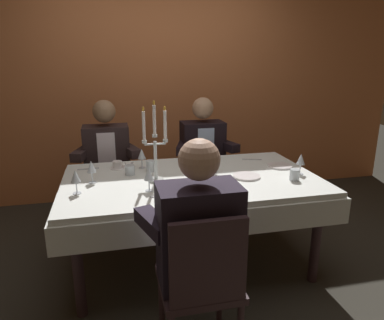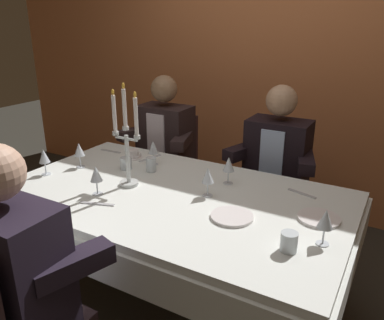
{
  "view_description": "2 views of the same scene",
  "coord_description": "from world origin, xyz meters",
  "px_view_note": "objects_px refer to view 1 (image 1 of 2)",
  "views": [
    {
      "loc": [
        -0.57,
        -2.5,
        1.61
      ],
      "look_at": [
        0.03,
        0.13,
        0.84
      ],
      "focal_mm": 33.42,
      "sensor_mm": 36.0,
      "label": 1
    },
    {
      "loc": [
        1.06,
        -1.62,
        1.64
      ],
      "look_at": [
        0.09,
        0.07,
        0.93
      ],
      "focal_mm": 35.98,
      "sensor_mm": 36.0,
      "label": 2
    }
  ],
  "objects_px": {
    "water_tumbler_1": "(295,175)",
    "water_tumbler_2": "(150,166)",
    "wine_glass_4": "(213,159)",
    "seated_diner_2": "(202,148)",
    "dinner_plate_0": "(280,166)",
    "water_tumbler_0": "(130,170)",
    "dinner_plate_1": "(246,176)",
    "wine_glass_0": "(91,167)",
    "wine_glass_3": "(76,177)",
    "wine_glass_6": "(149,175)",
    "seated_diner_1": "(199,234)",
    "wine_glass_2": "(301,160)",
    "dining_table": "(192,192)",
    "wine_glass_5": "(142,155)",
    "candelabra": "(155,149)",
    "seated_diner_0": "(107,153)",
    "wine_glass_1": "(209,152)",
    "coffee_cup_0": "(118,165)"
  },
  "relations": [
    {
      "from": "water_tumbler_1",
      "to": "water_tumbler_2",
      "type": "bearing_deg",
      "value": 156.11
    },
    {
      "from": "wine_glass_4",
      "to": "seated_diner_2",
      "type": "bearing_deg",
      "value": 81.31
    },
    {
      "from": "dinner_plate_0",
      "to": "water_tumbler_0",
      "type": "xyz_separation_m",
      "value": [
        -1.23,
        0.07,
        0.03
      ]
    },
    {
      "from": "dinner_plate_1",
      "to": "wine_glass_0",
      "type": "xyz_separation_m",
      "value": [
        -1.13,
        0.14,
        0.11
      ]
    },
    {
      "from": "wine_glass_4",
      "to": "water_tumbler_0",
      "type": "height_order",
      "value": "wine_glass_4"
    },
    {
      "from": "wine_glass_3",
      "to": "water_tumbler_0",
      "type": "bearing_deg",
      "value": 40.97
    },
    {
      "from": "dinner_plate_0",
      "to": "wine_glass_3",
      "type": "bearing_deg",
      "value": -170.97
    },
    {
      "from": "wine_glass_6",
      "to": "wine_glass_0",
      "type": "bearing_deg",
      "value": 146.11
    },
    {
      "from": "water_tumbler_2",
      "to": "seated_diner_1",
      "type": "xyz_separation_m",
      "value": [
        0.12,
        -1.1,
        -0.05
      ]
    },
    {
      "from": "seated_diner_2",
      "to": "wine_glass_2",
      "type": "bearing_deg",
      "value": -62.48
    },
    {
      "from": "wine_glass_6",
      "to": "seated_diner_1",
      "type": "xyz_separation_m",
      "value": [
        0.18,
        -0.67,
        -0.12
      ]
    },
    {
      "from": "wine_glass_4",
      "to": "water_tumbler_2",
      "type": "distance_m",
      "value": 0.5
    },
    {
      "from": "wine_glass_2",
      "to": "wine_glass_3",
      "type": "bearing_deg",
      "value": -178.6
    },
    {
      "from": "wine_glass_3",
      "to": "water_tumbler_1",
      "type": "bearing_deg",
      "value": -3.02
    },
    {
      "from": "dining_table",
      "to": "seated_diner_1",
      "type": "bearing_deg",
      "value": -100.53
    },
    {
      "from": "wine_glass_0",
      "to": "wine_glass_6",
      "type": "xyz_separation_m",
      "value": [
        0.38,
        -0.26,
        0.0
      ]
    },
    {
      "from": "wine_glass_4",
      "to": "seated_diner_2",
      "type": "distance_m",
      "value": 0.84
    },
    {
      "from": "wine_glass_5",
      "to": "seated_diner_2",
      "type": "bearing_deg",
      "value": 40.85
    },
    {
      "from": "candelabra",
      "to": "seated_diner_0",
      "type": "xyz_separation_m",
      "value": [
        -0.35,
        0.92,
        -0.25
      ]
    },
    {
      "from": "wine_glass_4",
      "to": "seated_diner_1",
      "type": "relative_size",
      "value": 0.13
    },
    {
      "from": "wine_glass_5",
      "to": "water_tumbler_0",
      "type": "distance_m",
      "value": 0.2
    },
    {
      "from": "dinner_plate_1",
      "to": "seated_diner_0",
      "type": "height_order",
      "value": "seated_diner_0"
    },
    {
      "from": "water_tumbler_0",
      "to": "water_tumbler_1",
      "type": "bearing_deg",
      "value": -18.9
    },
    {
      "from": "wine_glass_1",
      "to": "wine_glass_6",
      "type": "height_order",
      "value": "same"
    },
    {
      "from": "wine_glass_5",
      "to": "seated_diner_1",
      "type": "bearing_deg",
      "value": -81.55
    },
    {
      "from": "wine_glass_2",
      "to": "water_tumbler_1",
      "type": "xyz_separation_m",
      "value": [
        -0.11,
        -0.12,
        -0.07
      ]
    },
    {
      "from": "wine_glass_1",
      "to": "wine_glass_5",
      "type": "xyz_separation_m",
      "value": [
        -0.56,
        0.04,
        0.0
      ]
    },
    {
      "from": "dining_table",
      "to": "wine_glass_6",
      "type": "relative_size",
      "value": 11.83
    },
    {
      "from": "seated_diner_1",
      "to": "wine_glass_5",
      "type": "bearing_deg",
      "value": 98.45
    },
    {
      "from": "dinner_plate_0",
      "to": "seated_diner_0",
      "type": "bearing_deg",
      "value": 150.58
    },
    {
      "from": "candelabra",
      "to": "water_tumbler_1",
      "type": "bearing_deg",
      "value": -11.82
    },
    {
      "from": "wine_glass_4",
      "to": "wine_glass_6",
      "type": "bearing_deg",
      "value": -152.3
    },
    {
      "from": "dinner_plate_1",
      "to": "wine_glass_0",
      "type": "height_order",
      "value": "wine_glass_0"
    },
    {
      "from": "dining_table",
      "to": "coffee_cup_0",
      "type": "bearing_deg",
      "value": 146.72
    },
    {
      "from": "wine_glass_2",
      "to": "water_tumbler_1",
      "type": "relative_size",
      "value": 1.95
    },
    {
      "from": "candelabra",
      "to": "dinner_plate_1",
      "type": "xyz_separation_m",
      "value": [
        0.68,
        -0.06,
        -0.23
      ]
    },
    {
      "from": "candelabra",
      "to": "wine_glass_2",
      "type": "relative_size",
      "value": 3.59
    },
    {
      "from": "dining_table",
      "to": "wine_glass_2",
      "type": "relative_size",
      "value": 11.83
    },
    {
      "from": "wine_glass_2",
      "to": "wine_glass_6",
      "type": "bearing_deg",
      "value": -175.23
    },
    {
      "from": "wine_glass_3",
      "to": "seated_diner_0",
      "type": "bearing_deg",
      "value": 79.37
    },
    {
      "from": "dining_table",
      "to": "wine_glass_2",
      "type": "xyz_separation_m",
      "value": [
        0.84,
        -0.12,
        0.23
      ]
    },
    {
      "from": "seated_diner_1",
      "to": "water_tumbler_0",
      "type": "bearing_deg",
      "value": 105.26
    },
    {
      "from": "coffee_cup_0",
      "to": "water_tumbler_1",
      "type": "bearing_deg",
      "value": -25.11
    },
    {
      "from": "dinner_plate_1",
      "to": "wine_glass_4",
      "type": "bearing_deg",
      "value": 143.64
    },
    {
      "from": "wine_glass_0",
      "to": "seated_diner_0",
      "type": "distance_m",
      "value": 0.86
    },
    {
      "from": "wine_glass_2",
      "to": "seated_diner_0",
      "type": "relative_size",
      "value": 0.13
    },
    {
      "from": "water_tumbler_1",
      "to": "seated_diner_2",
      "type": "relative_size",
      "value": 0.07
    },
    {
      "from": "wine_glass_2",
      "to": "wine_glass_3",
      "type": "distance_m",
      "value": 1.66
    },
    {
      "from": "dinner_plate_1",
      "to": "seated_diner_2",
      "type": "height_order",
      "value": "seated_diner_2"
    },
    {
      "from": "wine_glass_3",
      "to": "seated_diner_1",
      "type": "distance_m",
      "value": 0.99
    }
  ]
}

